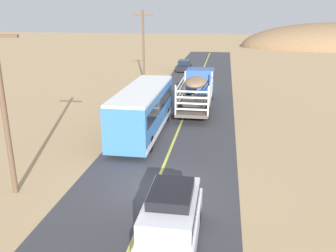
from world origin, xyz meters
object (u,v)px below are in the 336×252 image
Objects in this scene: car_far at (184,66)px; bus at (143,109)px; suv_near at (171,218)px; livestock_truck at (198,85)px; power_pole_near at (4,106)px; power_pole_mid at (143,44)px.

bus is at bearing -89.25° from car_far.
livestock_truck reaches higher than suv_near.
bus reaches higher than car_far.
suv_near is at bearing -19.77° from power_pole_near.
power_pole_mid reaches higher than power_pole_near.
car_far is 10.58m from power_pole_mid.
power_pole_near is at bearing -95.81° from car_far.
power_pole_mid is at bearing 102.53° from bus.
bus is (-3.08, -8.61, -0.04)m from livestock_truck.
car_far is 0.57× the size of power_pole_near.
suv_near is 1.05× the size of car_far.
power_pole_mid is at bearing 126.14° from livestock_truck.
suv_near is 31.56m from power_pole_mid.
livestock_truck is at bearing -79.72° from car_far.
suv_near is 0.46× the size of bus.
suv_near is 0.48× the size of livestock_truck.
livestock_truck is 1.25× the size of power_pole_near.
power_pole_near reaches higher than car_far.
power_pole_near is (-7.18, -17.76, 2.38)m from livestock_truck.
suv_near is 8.83m from power_pole_near.
car_far is (-4.07, 39.56, -0.46)m from suv_near.
power_pole_mid reaches higher than livestock_truck.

